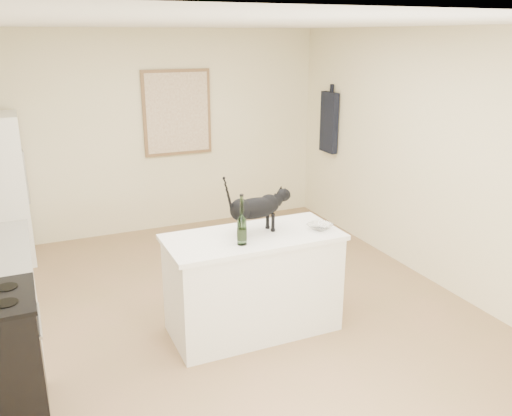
% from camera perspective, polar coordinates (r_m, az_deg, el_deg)
% --- Properties ---
extents(floor, '(5.50, 5.50, 0.00)m').
position_cam_1_polar(floor, '(5.07, -2.28, -11.85)').
color(floor, '#946C4F').
rests_on(floor, ground).
extents(ceiling, '(5.50, 5.50, 0.00)m').
position_cam_1_polar(ceiling, '(4.40, -2.72, 18.97)').
color(ceiling, white).
rests_on(ceiling, ground).
extents(wall_back, '(4.50, 0.00, 4.50)m').
position_cam_1_polar(wall_back, '(7.14, -10.67, 7.82)').
color(wall_back, beige).
rests_on(wall_back, ground).
extents(wall_front, '(4.50, 0.00, 4.50)m').
position_cam_1_polar(wall_front, '(2.42, 22.87, -13.90)').
color(wall_front, beige).
rests_on(wall_front, ground).
extents(wall_right, '(0.00, 5.50, 5.50)m').
position_cam_1_polar(wall_right, '(5.75, 18.92, 4.74)').
color(wall_right, beige).
rests_on(wall_right, ground).
extents(island_base, '(1.44, 0.67, 0.86)m').
position_cam_1_polar(island_base, '(4.74, -0.31, -8.20)').
color(island_base, white).
rests_on(island_base, floor).
extents(island_top, '(1.50, 0.70, 0.04)m').
position_cam_1_polar(island_top, '(4.56, -0.32, -3.13)').
color(island_top, white).
rests_on(island_top, island_base).
extents(artwork_frame, '(0.90, 0.03, 1.10)m').
position_cam_1_polar(artwork_frame, '(7.15, -8.36, 9.98)').
color(artwork_frame, brown).
rests_on(artwork_frame, wall_back).
extents(artwork_canvas, '(0.82, 0.00, 1.02)m').
position_cam_1_polar(artwork_canvas, '(7.13, -8.32, 9.97)').
color(artwork_canvas, beige).
rests_on(artwork_canvas, wall_back).
extents(hanging_garment, '(0.08, 0.34, 0.80)m').
position_cam_1_polar(hanging_garment, '(7.31, 7.77, 9.00)').
color(hanging_garment, black).
rests_on(hanging_garment, wall_right).
extents(black_cat, '(0.59, 0.24, 0.40)m').
position_cam_1_polar(black_cat, '(4.53, -0.08, -0.30)').
color(black_cat, black).
rests_on(black_cat, island_top).
extents(wine_bottle, '(0.09, 0.09, 0.37)m').
position_cam_1_polar(wine_bottle, '(4.29, -1.52, -1.57)').
color(wine_bottle, '#274E1F').
rests_on(wine_bottle, island_top).
extents(glass_bowl, '(0.27, 0.27, 0.05)m').
position_cam_1_polar(glass_bowl, '(4.71, 6.81, -1.98)').
color(glass_bowl, white).
rests_on(glass_bowl, island_top).
extents(fridge_paper, '(0.02, 0.13, 0.16)m').
position_cam_1_polar(fridge_paper, '(6.61, -23.52, 5.07)').
color(fridge_paper, beige).
rests_on(fridge_paper, fridge).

